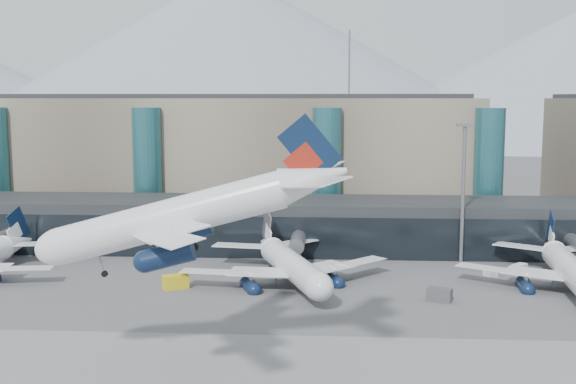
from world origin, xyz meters
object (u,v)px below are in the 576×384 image
at_px(lightmast_mid, 463,185).
at_px(veh_d, 520,269).
at_px(jet_parked_right, 566,258).
at_px(veh_c, 439,295).
at_px(veh_h, 176,282).
at_px(veh_b, 141,262).
at_px(veh_g, 491,272).
at_px(hero_jet, 201,203).
at_px(jet_parked_mid, 286,254).

relative_size(lightmast_mid, veh_d, 8.79).
xyz_separation_m(jet_parked_right, veh_c, (-21.71, -10.51, -3.46)).
distance_m(jet_parked_right, veh_c, 24.37).
distance_m(veh_d, veh_h, 58.80).
xyz_separation_m(veh_b, veh_g, (61.66, -4.44, 0.02)).
bearing_deg(jet_parked_right, veh_b, 87.24).
height_order(lightmast_mid, hero_jet, hero_jet).
distance_m(veh_c, veh_h, 41.20).
xyz_separation_m(veh_c, veh_h, (-40.91, 4.88, 0.08)).
bearing_deg(jet_parked_mid, veh_c, -133.71).
bearing_deg(jet_parked_right, jet_parked_mid, 95.03).
relative_size(veh_d, veh_g, 1.23).
distance_m(lightmast_mid, veh_h, 54.67).
xyz_separation_m(jet_parked_right, veh_d, (-5.34, 7.69, -3.64)).
bearing_deg(jet_parked_mid, veh_d, -98.77).
height_order(lightmast_mid, veh_c, lightmast_mid).
height_order(lightmast_mid, veh_g, lightmast_mid).
height_order(veh_c, veh_g, veh_c).
distance_m(veh_c, veh_g, 19.29).
distance_m(jet_parked_mid, veh_h, 18.56).
xyz_separation_m(jet_parked_mid, veh_d, (39.91, 7.75, -3.71)).
bearing_deg(veh_g, veh_d, 83.98).
xyz_separation_m(lightmast_mid, veh_c, (-7.71, -26.03, -13.41)).
bearing_deg(veh_g, lightmast_mid, 168.51).
xyz_separation_m(hero_jet, veh_g, (40.88, 47.12, -18.51)).
relative_size(hero_jet, jet_parked_right, 0.98).
relative_size(veh_b, veh_c, 0.64).
height_order(lightmast_mid, veh_d, lightmast_mid).
bearing_deg(jet_parked_right, veh_d, 39.73).
bearing_deg(veh_h, veh_d, -15.11).
bearing_deg(veh_h, hero_jet, -101.32).
bearing_deg(jet_parked_right, veh_g, 68.44).
bearing_deg(veh_c, veh_h, -164.90).
distance_m(hero_jet, veh_c, 46.94).
relative_size(hero_jet, veh_h, 9.13).
bearing_deg(hero_jet, veh_b, 110.19).
distance_m(lightmast_mid, veh_c, 30.28).
xyz_separation_m(lightmast_mid, veh_d, (8.66, -7.82, -13.59)).
bearing_deg(veh_h, jet_parked_mid, -10.41).
height_order(veh_c, veh_h, veh_h).
relative_size(veh_d, veh_h, 0.74).
bearing_deg(veh_d, jet_parked_right, -101.80).
relative_size(jet_parked_right, veh_h, 9.29).
height_order(hero_jet, veh_b, hero_jet).
bearing_deg(veh_b, veh_g, -102.70).
xyz_separation_m(jet_parked_mid, jet_parked_right, (45.25, 0.06, -0.07)).
height_order(veh_d, veh_g, veh_d).
height_order(veh_b, veh_d, veh_d).
height_order(jet_parked_right, veh_b, jet_parked_right).
relative_size(jet_parked_mid, veh_h, 9.47).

